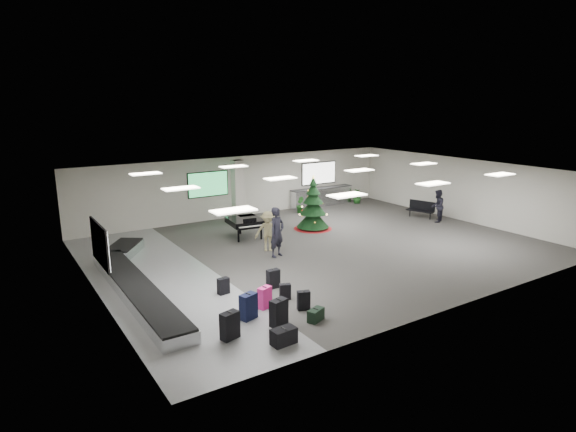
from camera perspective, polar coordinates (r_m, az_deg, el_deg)
ground at (r=20.38m, az=3.89°, el=-3.78°), size 18.00×18.00×0.00m
room_envelope at (r=20.12m, az=1.99°, el=2.87°), size 18.02×14.02×3.21m
baggage_carousel at (r=16.98m, az=-17.84°, el=-7.28°), size 2.28×9.71×0.43m
service_counter at (r=28.31m, az=4.00°, el=2.30°), size 4.05×0.65×1.08m
suitcase_0 at (r=13.47m, az=-1.10°, el=-11.39°), size 0.55×0.39×0.79m
suitcase_1 at (r=14.47m, az=1.85°, el=-9.96°), size 0.42×0.31×0.60m
pink_suitcase at (r=14.57m, az=-2.78°, el=-9.64°), size 0.48×0.37×0.68m
suitcase_3 at (r=16.03m, az=-1.77°, el=-7.44°), size 0.43×0.24×0.66m
navy_suitcase at (r=13.90m, az=-4.71°, el=-10.64°), size 0.55×0.42×0.78m
suitcase_5 at (r=12.89m, az=-6.91°, el=-12.76°), size 0.55×0.39×0.76m
green_duffel at (r=13.85m, az=3.31°, el=-11.62°), size 0.59×0.44×0.37m
suitcase_7 at (r=15.18m, az=-0.35°, el=-8.95°), size 0.39×0.30×0.52m
suitcase_8 at (r=15.70m, az=-7.67°, el=-8.22°), size 0.39×0.25×0.56m
black_duffel at (r=12.62m, az=-0.52°, el=-14.06°), size 0.67×0.40×0.45m
christmas_tree at (r=23.14m, az=2.97°, el=0.67°), size 1.85×1.85×2.65m
grand_piano at (r=21.74m, az=-5.09°, el=-0.70°), size 1.58×1.93×1.02m
bench at (r=26.30m, az=15.54°, el=0.87°), size 0.90×1.49×0.90m
traveler_a at (r=18.97m, az=-1.31°, el=-1.92°), size 0.85×0.69×2.00m
traveler_b at (r=19.75m, az=-2.40°, el=-1.80°), size 1.24×1.02×1.66m
traveler_bench at (r=25.55m, az=17.29°, el=1.14°), size 1.01×0.93×1.67m
potted_plant_left at (r=26.53m, az=1.41°, el=1.34°), size 0.58×0.62×0.89m
potted_plant_right at (r=29.25m, az=8.18°, el=2.35°), size 0.69×0.69×0.88m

